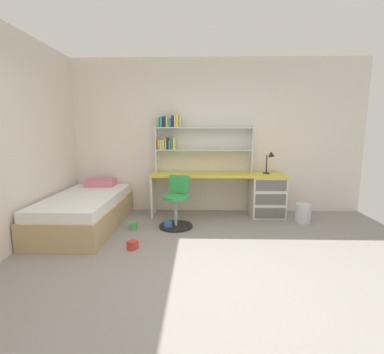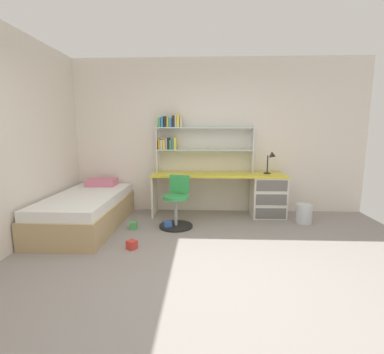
% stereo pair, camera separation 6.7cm
% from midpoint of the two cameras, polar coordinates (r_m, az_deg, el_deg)
% --- Properties ---
extents(ground_plane, '(5.73, 6.05, 0.02)m').
position_cam_midpoint_polar(ground_plane, '(3.04, 3.36, -20.17)').
color(ground_plane, gray).
extents(room_shell, '(5.73, 6.05, 2.75)m').
position_cam_midpoint_polar(room_shell, '(4.06, -14.52, 7.45)').
color(room_shell, silver).
rests_on(room_shell, ground_plane).
extents(desk, '(2.29, 0.55, 0.75)m').
position_cam_midpoint_polar(desk, '(5.07, 12.78, -2.98)').
color(desk, gold).
rests_on(desk, ground_plane).
extents(bookshelf_hutch, '(1.70, 0.22, 1.02)m').
position_cam_midpoint_polar(bookshelf_hutch, '(5.04, -0.23, 7.93)').
color(bookshelf_hutch, silver).
rests_on(bookshelf_hutch, desk).
extents(desk_lamp, '(0.20, 0.17, 0.38)m').
position_cam_midpoint_polar(desk_lamp, '(5.03, 16.14, 3.47)').
color(desk_lamp, black).
rests_on(desk_lamp, desk).
extents(swivel_chair, '(0.52, 0.52, 0.79)m').
position_cam_midpoint_polar(swivel_chair, '(4.42, -2.71, -6.05)').
color(swivel_chair, black).
rests_on(swivel_chair, ground_plane).
extents(bed_platform, '(1.01, 1.96, 0.63)m').
position_cam_midpoint_polar(bed_platform, '(4.71, -20.10, -6.35)').
color(bed_platform, tan).
rests_on(bed_platform, ground_plane).
extents(waste_bin, '(0.26, 0.26, 0.31)m').
position_cam_midpoint_polar(waste_bin, '(4.98, 21.98, -6.86)').
color(waste_bin, silver).
rests_on(waste_bin, ground_plane).
extents(toy_block_green_0, '(0.12, 0.12, 0.11)m').
position_cam_midpoint_polar(toy_block_green_0, '(4.46, -11.29, -9.55)').
color(toy_block_green_0, '#479E51').
rests_on(toy_block_green_0, ground_plane).
extents(toy_block_red_1, '(0.15, 0.15, 0.11)m').
position_cam_midpoint_polar(toy_block_red_1, '(3.77, -11.51, -13.22)').
color(toy_block_red_1, red).
rests_on(toy_block_red_1, ground_plane).
extents(toy_block_blue_2, '(0.15, 0.15, 0.11)m').
position_cam_midpoint_polar(toy_block_blue_2, '(4.42, -4.51, -9.56)').
color(toy_block_blue_2, '#3860B7').
rests_on(toy_block_blue_2, ground_plane).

